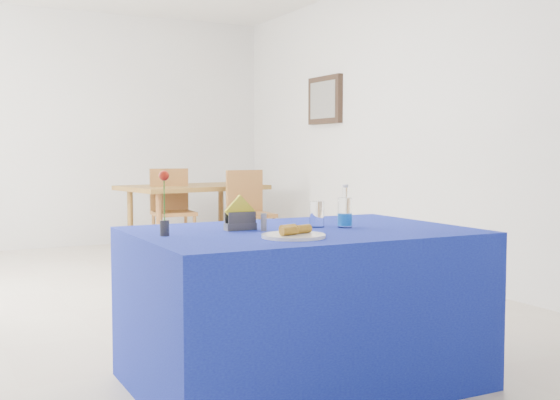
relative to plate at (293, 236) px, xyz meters
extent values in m
plane|color=beige|center=(0.04, 2.35, -0.77)|extent=(7.00, 7.00, 0.00)
plane|color=silver|center=(0.04, 5.85, 0.63)|extent=(5.00, 0.00, 5.00)
plane|color=silver|center=(0.04, -1.15, 0.63)|extent=(5.00, 0.00, 5.00)
plane|color=silver|center=(2.54, 2.35, 0.63)|extent=(0.00, 7.00, 7.00)
cube|color=black|center=(2.51, 3.95, 0.93)|extent=(0.06, 0.64, 0.52)
cube|color=#998C66|center=(2.49, 3.95, 0.93)|extent=(0.02, 0.52, 0.40)
cylinder|color=white|center=(0.00, 0.00, 0.00)|extent=(0.28, 0.28, 0.01)
cylinder|color=white|center=(0.31, 0.33, 0.06)|extent=(0.07, 0.07, 0.13)
cylinder|color=slate|center=(0.00, 0.29, 0.04)|extent=(0.03, 0.03, 0.08)
cylinder|color=#5D5C61|center=(-0.06, 0.41, 0.04)|extent=(0.03, 0.03, 0.08)
cube|color=#0F1791|center=(0.19, 0.26, -0.39)|extent=(1.60, 1.10, 0.76)
cylinder|color=white|center=(0.42, 0.24, 0.07)|extent=(0.07, 0.07, 0.15)
cylinder|color=blue|center=(0.42, 0.24, 0.03)|extent=(0.07, 0.07, 0.06)
cylinder|color=white|center=(0.42, 0.24, 0.17)|extent=(0.03, 0.03, 0.05)
cylinder|color=silver|center=(0.42, 0.24, 0.20)|extent=(0.03, 0.03, 0.01)
cube|color=#3B3B40|center=(-0.09, 0.37, 0.01)|extent=(0.15, 0.06, 0.03)
cube|color=#343338|center=(-0.09, 0.35, 0.04)|extent=(0.14, 0.01, 0.09)
cube|color=#333338|center=(-0.09, 0.40, 0.04)|extent=(0.14, 0.01, 0.09)
cube|color=yellow|center=(-0.09, 0.37, 0.08)|extent=(0.16, 0.02, 0.16)
cylinder|color=#232327|center=(-0.49, 0.32, 0.03)|extent=(0.04, 0.04, 0.07)
cylinder|color=#1D6719|center=(-0.49, 0.32, 0.14)|extent=(0.01, 0.01, 0.22)
sphere|color=#B11A0B|center=(-0.49, 0.32, 0.26)|extent=(0.05, 0.05, 0.05)
cube|color=brown|center=(1.27, 4.79, -0.04)|extent=(1.66, 1.22, 0.05)
cylinder|color=#915F2A|center=(0.74, 4.34, -0.41)|extent=(0.06, 0.06, 0.71)
cylinder|color=olive|center=(1.92, 4.55, -0.41)|extent=(0.06, 0.06, 0.71)
cylinder|color=olive|center=(0.62, 5.03, -0.41)|extent=(0.06, 0.06, 0.71)
cylinder|color=brown|center=(1.80, 5.24, -0.41)|extent=(0.06, 0.06, 0.71)
cylinder|color=#955B2B|center=(0.76, 4.35, -0.54)|extent=(0.04, 0.04, 0.45)
cylinder|color=#955B2B|center=(1.12, 4.32, -0.54)|extent=(0.04, 0.04, 0.45)
cylinder|color=#955B2B|center=(0.79, 4.71, -0.54)|extent=(0.04, 0.04, 0.45)
cylinder|color=#955B2B|center=(1.15, 4.69, -0.54)|extent=(0.04, 0.04, 0.45)
cube|color=#955B2B|center=(0.96, 4.52, -0.30)|extent=(0.46, 0.46, 0.04)
cube|color=#955B2B|center=(0.97, 4.71, -0.05)|extent=(0.43, 0.07, 0.46)
cylinder|color=#955B2B|center=(1.48, 3.85, -0.54)|extent=(0.04, 0.04, 0.45)
cylinder|color=#955B2B|center=(1.83, 3.84, -0.54)|extent=(0.04, 0.04, 0.45)
cylinder|color=#955B2B|center=(1.48, 4.20, -0.54)|extent=(0.04, 0.04, 0.45)
cylinder|color=#955B2B|center=(1.84, 4.20, -0.54)|extent=(0.04, 0.04, 0.45)
cube|color=#955B2B|center=(1.66, 4.02, -0.30)|extent=(0.42, 0.42, 0.04)
cube|color=#955B2B|center=(1.66, 4.21, -0.06)|extent=(0.42, 0.04, 0.46)
cylinder|color=gold|center=(-0.04, -0.02, 0.03)|extent=(0.09, 0.06, 0.04)
cylinder|color=beige|center=(0.00, -0.02, 0.03)|extent=(0.01, 0.03, 0.03)
cylinder|color=gold|center=(0.06, 0.01, 0.03)|extent=(0.09, 0.06, 0.04)
cylinder|color=beige|center=(0.09, 0.02, 0.03)|extent=(0.01, 0.03, 0.03)
cylinder|color=gold|center=(0.00, 0.05, 0.03)|extent=(0.09, 0.06, 0.04)
cylinder|color=beige|center=(0.04, 0.06, 0.03)|extent=(0.01, 0.03, 0.03)
camera|label=1|loc=(-1.46, -2.71, 0.37)|focal=45.00mm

